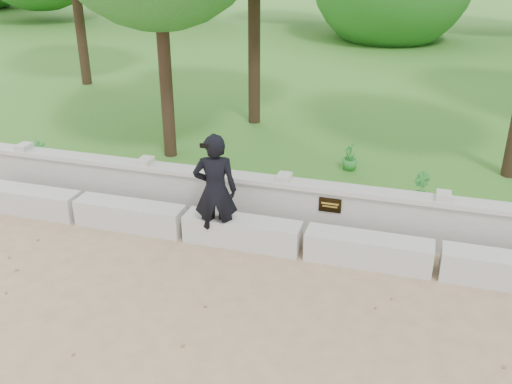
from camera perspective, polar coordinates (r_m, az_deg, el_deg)
ground at (r=7.51m, az=1.47°, el=-13.28°), size 80.00×80.00×0.00m
lawn at (r=20.28m, az=12.27°, el=11.38°), size 40.00×22.00×0.25m
concrete_bench at (r=8.92m, az=4.74°, el=-4.87°), size 11.90×0.45×0.45m
parapet_wall at (r=9.42m, az=5.71°, el=-1.58°), size 12.50×0.35×0.90m
man_main at (r=8.87m, az=-4.09°, el=0.11°), size 0.78×0.71×1.87m
shrub_a at (r=12.27m, az=-20.77°, el=3.60°), size 0.30×0.35×0.56m
shrub_b at (r=10.16m, az=16.06°, el=0.19°), size 0.38×0.42×0.63m
shrub_d at (r=11.48m, az=9.40°, el=3.54°), size 0.32×0.35×0.57m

